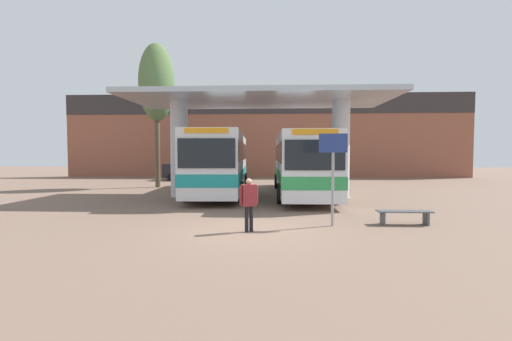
% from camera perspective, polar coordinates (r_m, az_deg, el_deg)
% --- Properties ---
extents(ground_plane, '(100.00, 100.00, 0.00)m').
position_cam_1_polar(ground_plane, '(10.59, -1.10, -9.83)').
color(ground_plane, '#755B4C').
extents(townhouse_backdrop, '(40.00, 0.58, 8.22)m').
position_cam_1_polar(townhouse_backdrop, '(34.07, 1.51, 6.96)').
color(townhouse_backdrop, brown).
rests_on(townhouse_backdrop, ground_plane).
extents(station_canopy, '(13.59, 5.98, 5.34)m').
position_cam_1_polar(station_canopy, '(18.33, 0.52, 9.28)').
color(station_canopy, silver).
rests_on(station_canopy, ground_plane).
extents(transit_bus_left_bay, '(3.24, 11.71, 3.42)m').
position_cam_1_polar(transit_bus_left_bay, '(20.05, -5.89, 1.59)').
color(transit_bus_left_bay, silver).
rests_on(transit_bus_left_bay, ground_plane).
extents(transit_bus_center_bay, '(2.92, 12.14, 3.32)m').
position_cam_1_polar(transit_bus_center_bay, '(19.62, 7.44, 1.39)').
color(transit_bus_center_bay, silver).
rests_on(transit_bus_center_bay, ground_plane).
extents(waiting_bench_near_pillar, '(1.74, 0.44, 0.46)m').
position_cam_1_polar(waiting_bench_near_pillar, '(12.24, 23.49, -6.71)').
color(waiting_bench_near_pillar, '#4C5156').
rests_on(waiting_bench_near_pillar, ground_plane).
extents(info_sign_platform, '(0.90, 0.09, 2.96)m').
position_cam_1_polar(info_sign_platform, '(11.16, 12.71, 1.67)').
color(info_sign_platform, gray).
rests_on(info_sign_platform, ground_plane).
extents(pedestrian_waiting, '(0.56, 0.38, 1.59)m').
position_cam_1_polar(pedestrian_waiting, '(10.15, -1.19, -4.82)').
color(pedestrian_waiting, black).
rests_on(pedestrian_waiting, ground_plane).
extents(poplar_tree_behind_left, '(2.41, 2.41, 9.88)m').
position_cam_1_polar(poplar_tree_behind_left, '(25.12, -16.24, 13.73)').
color(poplar_tree_behind_left, brown).
rests_on(poplar_tree_behind_left, ground_plane).
extents(parked_car_street, '(4.34, 2.29, 2.17)m').
position_cam_1_polar(parked_car_street, '(30.65, -11.10, 0.34)').
color(parked_car_street, black).
rests_on(parked_car_street, ground_plane).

